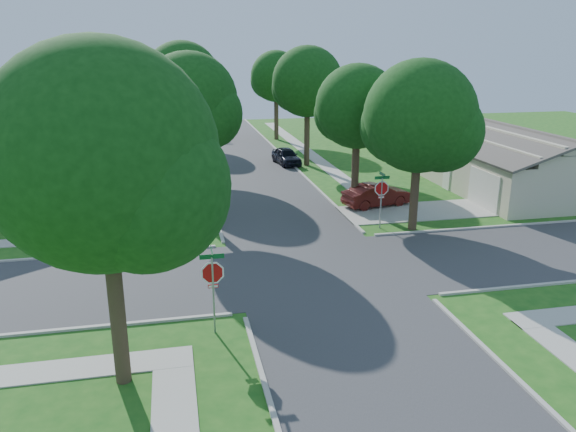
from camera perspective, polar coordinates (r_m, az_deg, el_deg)
The scene contains 22 objects.
ground at distance 24.29m, azimuth 2.81°, elevation -5.36°, with size 100.00×100.00×0.00m, color #1A5517.
road_ns at distance 24.29m, azimuth 2.81°, elevation -5.35°, with size 7.00×100.00×0.02m, color #333335.
sidewalk_ne at distance 50.02m, azimuth 2.11°, elevation 6.43°, with size 1.20×40.00×0.04m, color #9E9B91.
sidewalk_nw at distance 48.59m, azimuth -12.07°, elevation 5.75°, with size 1.20×40.00×0.04m, color #9E9B91.
driveway at distance 33.19m, azimuth 13.00°, elevation 0.47°, with size 8.80×3.60×0.05m, color #9E9B91.
stop_sign_sw at distance 18.51m, azimuth -7.66°, elevation -6.10°, with size 1.05×0.80×2.98m.
stop_sign_ne at distance 29.30m, azimuth 9.48°, elevation 2.55°, with size 1.05×0.80×2.98m.
tree_e_near at distance 32.66m, azimuth 7.14°, elevation 10.59°, with size 4.97×4.80×8.28m.
tree_e_mid at distance 44.09m, azimuth 2.06°, elevation 13.16°, with size 5.59×5.40×9.21m.
tree_e_far at distance 56.79m, azimuth -1.17°, elevation 13.77°, with size 5.17×5.00×8.72m.
tree_w_near at distance 30.89m, azimuth -9.88°, elevation 10.99°, with size 5.38×5.20×8.97m.
tree_w_mid at distance 42.81m, azimuth -10.58°, elevation 13.09°, with size 5.80×5.60×9.56m.
tree_w_far at distance 55.85m, azimuth -10.94°, elevation 12.93°, with size 4.76×4.60×8.04m.
tree_sw_corner at distance 15.11m, azimuth -18.04°, elevation 4.77°, with size 6.21×6.00×9.55m.
tree_ne_corner at distance 28.84m, azimuth 13.31°, elevation 9.32°, with size 5.80×5.60×8.66m.
house_ne_near at distance 40.03m, azimuth 21.45°, elevation 4.74°, with size 8.42×13.60×4.23m.
house_ne_far at distance 55.71m, azimuth 11.42°, elevation 8.76°, with size 8.42×13.60×4.23m.
house_nw_near at distance 38.88m, azimuth -26.87°, elevation 3.73°, with size 8.42×13.60×4.23m.
house_nw_far at distance 55.21m, azimuth -22.59°, elevation 7.73°, with size 8.42×13.60×4.23m.
car_driveway at distance 33.71m, azimuth 9.01°, elevation 2.12°, with size 1.45×4.16×1.37m, color #49120F.
car_curb_east at distance 45.18m, azimuth -0.17°, elevation 6.11°, with size 1.57×3.89×1.33m, color black.
car_curb_west at distance 59.25m, azimuth -7.37°, elevation 8.66°, with size 2.02×4.97×1.44m, color black.
Camera 1 is at (-5.75, -21.70, 9.27)m, focal length 35.00 mm.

